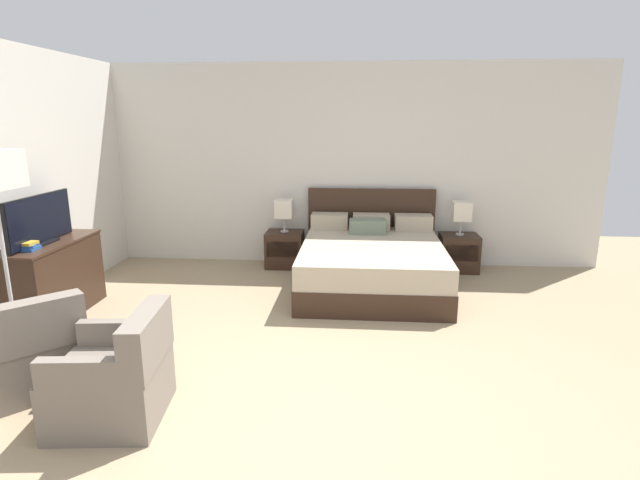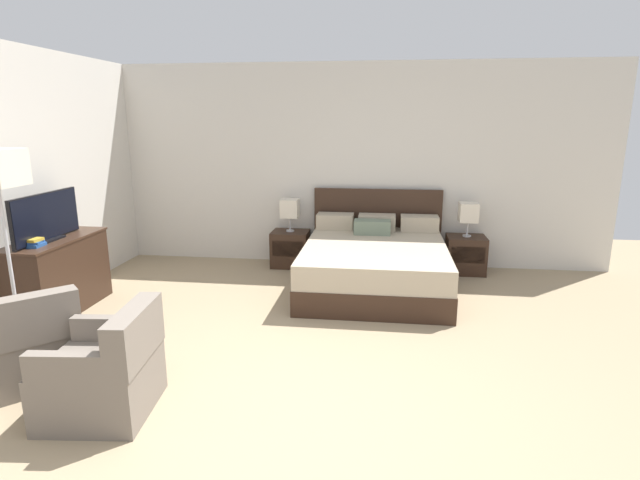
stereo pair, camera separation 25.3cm
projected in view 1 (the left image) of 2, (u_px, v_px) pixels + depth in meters
The scene contains 15 objects.
ground_plane at pixel (300, 426), 3.31m from camera, with size 11.81×11.81×0.00m, color #998466.
wall_back at pixel (333, 166), 6.83m from camera, with size 7.24×0.06×2.72m, color beige.
wall_left at pixel (7, 185), 4.85m from camera, with size 0.06×5.74×2.72m, color beige.
bed at pixel (372, 262), 6.03m from camera, with size 1.73×2.07×1.07m.
nightstand_left at pixel (285, 249), 6.86m from camera, with size 0.50×0.42×0.49m.
nightstand_right at pixel (459, 253), 6.67m from camera, with size 0.50×0.42×0.49m.
table_lamp_left at pixel (284, 209), 6.73m from camera, with size 0.24×0.24×0.44m.
table_lamp_right at pixel (461, 211), 6.54m from camera, with size 0.24×0.24×0.44m.
dresser at pixel (52, 278), 5.09m from camera, with size 0.49×1.21×0.79m.
tv at pixel (40, 220), 4.88m from camera, with size 0.18×0.98×0.48m.
book_red_cover at pixel (25, 249), 4.67m from camera, with size 0.23×0.17×0.03m, color #234C8E.
book_blue_cover at pixel (26, 246), 4.66m from camera, with size 0.19×0.15×0.02m, color #234C8E.
book_small_top at pixel (24, 243), 4.66m from camera, with size 0.20×0.14×0.03m, color gold.
armchair_by_window at pixel (31, 353), 3.72m from camera, with size 0.97×0.97×0.76m.
armchair_companion at pixel (116, 379), 3.36m from camera, with size 0.76×0.75×0.76m.
Camera 1 is at (0.37, -2.91, 1.99)m, focal length 28.00 mm.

